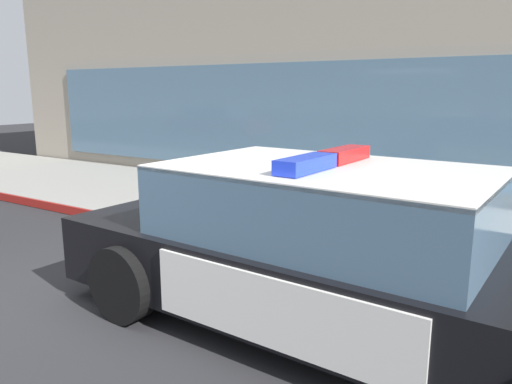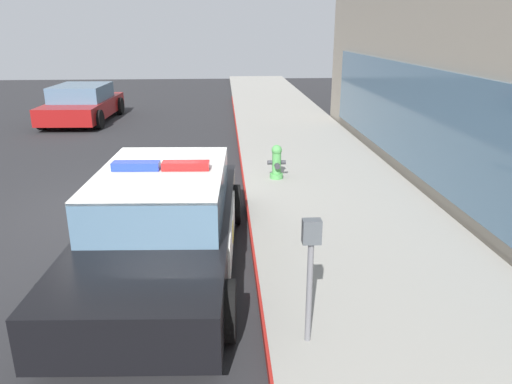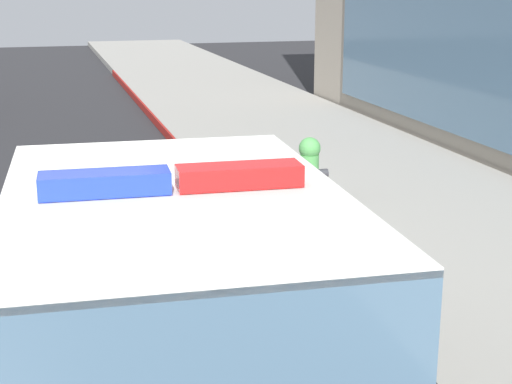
{
  "view_description": "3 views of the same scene",
  "coord_description": "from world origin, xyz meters",
  "views": [
    {
      "loc": [
        3.78,
        -2.66,
        1.98
      ],
      "look_at": [
        0.94,
        1.82,
        0.87
      ],
      "focal_mm": 34.12,
      "sensor_mm": 36.0,
      "label": 1
    },
    {
      "loc": [
        8.59,
        1.8,
        3.22
      ],
      "look_at": [
        0.78,
        2.31,
        0.55
      ],
      "focal_mm": 34.08,
      "sensor_mm": 36.0,
      "label": 2
    },
    {
      "loc": [
        5.93,
        0.31,
        2.41
      ],
      "look_at": [
        1.45,
        1.56,
        1.13
      ],
      "focal_mm": 54.9,
      "sensor_mm": 36.0,
      "label": 3
    }
  ],
  "objects": [
    {
      "name": "parking_meter",
      "position": [
        4.37,
        2.61,
        1.08
      ],
      "size": [
        0.12,
        0.18,
        1.34
      ],
      "color": "slate",
      "rests_on": "sidewalk"
    },
    {
      "name": "sidewalk",
      "position": [
        0.0,
        3.92,
        0.07
      ],
      "size": [
        48.0,
        3.44,
        0.15
      ],
      "primitive_type": "cube",
      "color": "gray",
      "rests_on": "ground"
    },
    {
      "name": "police_cruiser",
      "position": [
        2.32,
        0.92,
        0.68
      ],
      "size": [
        5.08,
        2.29,
        1.49
      ],
      "rotation": [
        0.0,
        0.0,
        -0.05
      ],
      "color": "black",
      "rests_on": "ground"
    },
    {
      "name": "fire_hydrant",
      "position": [
        -1.3,
        2.89,
        0.5
      ],
      "size": [
        0.34,
        0.39,
        0.73
      ],
      "color": "#4C994C",
      "rests_on": "sidewalk"
    },
    {
      "name": "curb_red_paint",
      "position": [
        0.0,
        2.18,
        0.08
      ],
      "size": [
        28.8,
        0.04,
        0.14
      ],
      "primitive_type": "cube",
      "color": "maroon",
      "rests_on": "ground"
    },
    {
      "name": "car_far_lane",
      "position": [
        -9.15,
        -3.23,
        0.63
      ],
      "size": [
        4.46,
        2.23,
        1.29
      ],
      "rotation": [
        0.0,
        0.0,
        3.1
      ],
      "color": "maroon",
      "rests_on": "ground"
    },
    {
      "name": "ground",
      "position": [
        0.0,
        0.0,
        0.0
      ],
      "size": [
        48.0,
        48.0,
        0.0
      ],
      "primitive_type": "plane",
      "color": "#262628"
    }
  ]
}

